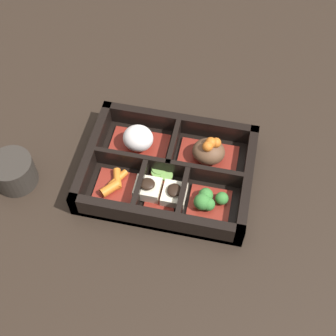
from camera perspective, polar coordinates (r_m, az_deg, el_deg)
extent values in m
plane|color=black|center=(0.76, 0.00, -1.04)|extent=(3.00, 3.00, 0.00)
cube|color=black|center=(0.76, 0.00, -0.84)|extent=(0.27, 0.20, 0.01)
cube|color=black|center=(0.70, -1.59, -6.30)|extent=(0.27, 0.01, 0.04)
cube|color=black|center=(0.80, 1.39, 5.29)|extent=(0.27, 0.01, 0.04)
cube|color=black|center=(0.77, -9.19, 1.51)|extent=(0.01, 0.20, 0.04)
cube|color=black|center=(0.74, 9.55, -1.81)|extent=(0.01, 0.20, 0.04)
cube|color=black|center=(0.74, -0.07, -0.41)|extent=(0.24, 0.01, 0.04)
cube|color=black|center=(0.73, -3.41, -2.54)|extent=(0.01, 0.08, 0.04)
cube|color=black|center=(0.72, 1.80, -3.50)|extent=(0.01, 0.08, 0.04)
cube|color=black|center=(0.77, 0.63, 2.34)|extent=(0.01, 0.09, 0.04)
cube|color=maroon|center=(0.78, -3.58, 2.58)|extent=(0.10, 0.07, 0.01)
ellipsoid|color=silver|center=(0.76, -3.67, 3.64)|extent=(0.05, 0.05, 0.04)
cube|color=maroon|center=(0.77, 4.86, 1.12)|extent=(0.10, 0.07, 0.01)
ellipsoid|color=brown|center=(0.75, 4.97, 2.01)|extent=(0.05, 0.05, 0.04)
sphere|color=#D1661E|center=(0.74, 5.24, 3.08)|extent=(0.02, 0.02, 0.02)
sphere|color=#D1661E|center=(0.74, 5.88, 3.09)|extent=(0.02, 0.02, 0.02)
sphere|color=#D1661E|center=(0.73, 4.85, 2.63)|extent=(0.02, 0.02, 0.02)
cube|color=maroon|center=(0.74, -6.43, -2.29)|extent=(0.06, 0.06, 0.01)
cylinder|color=orange|center=(0.73, -7.10, -2.50)|extent=(0.03, 0.03, 0.01)
cylinder|color=orange|center=(0.74, -6.11, -1.31)|extent=(0.03, 0.04, 0.01)
cylinder|color=orange|center=(0.74, -6.19, -1.29)|extent=(0.02, 0.04, 0.01)
cube|color=maroon|center=(0.73, -0.80, -3.34)|extent=(0.05, 0.06, 0.01)
cube|color=beige|center=(0.72, -2.50, -2.53)|extent=(0.04, 0.04, 0.02)
ellipsoid|color=black|center=(0.71, -2.55, -1.95)|extent=(0.02, 0.02, 0.01)
cube|color=beige|center=(0.72, 0.76, -3.20)|extent=(0.04, 0.04, 0.02)
ellipsoid|color=black|center=(0.71, 0.77, -2.71)|extent=(0.02, 0.02, 0.01)
cube|color=maroon|center=(0.73, 5.06, -4.40)|extent=(0.06, 0.06, 0.01)
sphere|color=#387A33|center=(0.71, 4.93, -4.42)|extent=(0.02, 0.02, 0.02)
sphere|color=#387A33|center=(0.72, 6.59, -3.69)|extent=(0.02, 0.02, 0.02)
sphere|color=#387A33|center=(0.72, 4.62, -3.31)|extent=(0.02, 0.02, 0.02)
sphere|color=#387A33|center=(0.71, 4.19, -4.13)|extent=(0.03, 0.03, 0.03)
cube|color=maroon|center=(0.75, -0.71, -0.70)|extent=(0.04, 0.03, 0.01)
cylinder|color=#75A84C|center=(0.75, -1.05, -0.04)|extent=(0.02, 0.02, 0.01)
cylinder|color=#75A84C|center=(0.74, -0.38, -0.93)|extent=(0.02, 0.02, 0.01)
cylinder|color=#75A84C|center=(0.75, -1.00, -0.66)|extent=(0.03, 0.03, 0.00)
cylinder|color=#75A84C|center=(0.75, -1.20, -0.59)|extent=(0.02, 0.02, 0.00)
cylinder|color=#2D2823|center=(0.78, -18.30, -0.42)|extent=(0.07, 0.07, 0.05)
cylinder|color=#597A38|center=(0.76, -18.71, 0.45)|extent=(0.06, 0.06, 0.01)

